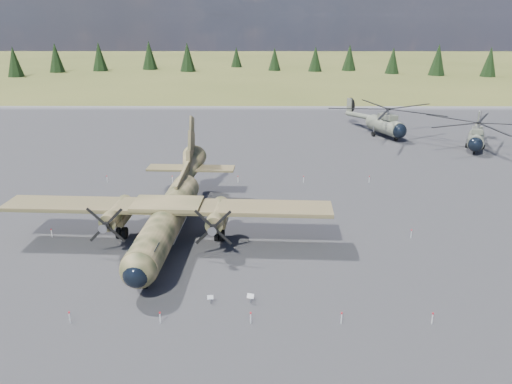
{
  "coord_description": "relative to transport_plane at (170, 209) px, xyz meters",
  "views": [
    {
      "loc": [
        2.49,
        -41.74,
        19.32
      ],
      "look_at": [
        2.27,
        2.0,
        3.75
      ],
      "focal_mm": 35.0,
      "sensor_mm": 36.0,
      "label": 1
    }
  ],
  "objects": [
    {
      "name": "barrier_fence",
      "position": [
        5.01,
        -0.22,
        -2.24
      ],
      "size": [
        33.12,
        29.62,
        0.85
      ],
      "color": "silver",
      "rests_on": "ground"
    },
    {
      "name": "ground",
      "position": [
        5.47,
        -0.15,
        -2.75
      ],
      "size": [
        500.0,
        500.0,
        0.0
      ],
      "primitive_type": "plane",
      "color": "brown",
      "rests_on": "ground"
    },
    {
      "name": "helicopter_mid",
      "position": [
        40.74,
        31.59,
        0.35
      ],
      "size": [
        22.58,
        22.58,
        4.37
      ],
      "rotation": [
        0.0,
        0.0,
        -0.41
      ],
      "color": "slate",
      "rests_on": "ground"
    },
    {
      "name": "transport_plane",
      "position": [
        0.0,
        0.0,
        0.0
      ],
      "size": [
        29.0,
        26.34,
        9.56
      ],
      "rotation": [
        0.0,
        0.0,
        -0.05
      ],
      "color": "#2E361D",
      "rests_on": "ground"
    },
    {
      "name": "helicopter_near",
      "position": [
        29.01,
        39.92,
        0.76
      ],
      "size": [
        25.29,
        25.29,
        4.95
      ],
      "rotation": [
        0.0,
        0.0,
        0.38
      ],
      "color": "slate",
      "rests_on": "ground"
    },
    {
      "name": "info_placard_right",
      "position": [
        7.41,
        -11.2,
        -2.23
      ],
      "size": [
        0.53,
        0.34,
        0.77
      ],
      "rotation": [
        0.0,
        0.0,
        -0.3
      ],
      "color": "gray",
      "rests_on": "ground"
    },
    {
      "name": "apron",
      "position": [
        5.47,
        9.85,
        -2.75
      ],
      "size": [
        120.0,
        120.0,
        0.04
      ],
      "primitive_type": "cube",
      "color": "slate",
      "rests_on": "ground"
    },
    {
      "name": "treeline",
      "position": [
        9.93,
        -0.26,
        2.07
      ],
      "size": [
        324.88,
        319.02,
        10.93
      ],
      "color": "black",
      "rests_on": "ground"
    },
    {
      "name": "info_placard_left",
      "position": [
        4.57,
        -11.26,
        -2.3
      ],
      "size": [
        0.45,
        0.23,
        0.68
      ],
      "rotation": [
        0.0,
        0.0,
        0.12
      ],
      "color": "gray",
      "rests_on": "ground"
    }
  ]
}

